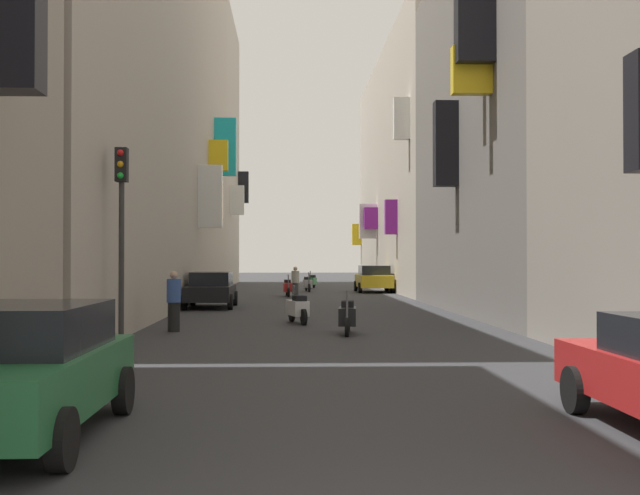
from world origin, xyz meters
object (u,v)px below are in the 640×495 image
object	(u,v)px
pedestrian_near_left	(174,302)
scooter_black	(347,316)
scooter_green	(312,281)
parked_car_yellow	(374,278)
traffic_light_near_corner	(121,212)
parked_car_black	(211,289)
scooter_white	(298,308)
pedestrian_crossing	(295,283)
scooter_silver	(308,284)
scooter_red	(288,287)
parked_car_green	(20,368)

from	to	relation	value
pedestrian_near_left	scooter_black	bearing A→B (deg)	-10.08
scooter_green	parked_car_yellow	bearing A→B (deg)	-59.57
traffic_light_near_corner	parked_car_black	bearing A→B (deg)	87.57
pedestrian_near_left	parked_car_black	bearing A→B (deg)	90.08
parked_car_black	scooter_black	bearing A→B (deg)	-67.16
scooter_white	pedestrian_crossing	world-z (taller)	pedestrian_crossing
scooter_silver	scooter_black	world-z (taller)	same
scooter_white	pedestrian_crossing	bearing A→B (deg)	89.77
parked_car_black	scooter_red	distance (m)	9.31
parked_car_yellow	parked_car_green	xyz separation A→B (m)	(-7.85, -35.89, -0.03)
scooter_white	traffic_light_near_corner	distance (m)	7.77
parked_car_black	scooter_red	world-z (taller)	parked_car_black
scooter_white	pedestrian_near_left	size ratio (longest dim) A/B	1.14
scooter_white	traffic_light_near_corner	xyz separation A→B (m)	(-3.95, -6.20, 2.52)
parked_car_yellow	scooter_red	xyz separation A→B (m)	(-4.96, -4.74, -0.34)
scooter_green	pedestrian_crossing	bearing A→B (deg)	-95.45
scooter_black	pedestrian_near_left	bearing A→B (deg)	169.92
parked_car_green	parked_car_black	bearing A→B (deg)	90.37
parked_car_yellow	parked_car_green	size ratio (longest dim) A/B	1.05
parked_car_yellow	parked_car_green	distance (m)	36.74
scooter_red	traffic_light_near_corner	world-z (taller)	traffic_light_near_corner
scooter_red	parked_car_black	bearing A→B (deg)	-109.07
scooter_black	parked_car_yellow	bearing A→B (deg)	82.11
parked_car_green	pedestrian_crossing	world-z (taller)	pedestrian_crossing
scooter_black	pedestrian_near_left	size ratio (longest dim) A/B	1.15
parked_car_black	scooter_silver	bearing A→B (deg)	73.81
scooter_silver	scooter_red	world-z (taller)	same
parked_car_yellow	scooter_black	world-z (taller)	parked_car_yellow
parked_car_black	pedestrian_crossing	distance (m)	7.73
scooter_green	traffic_light_near_corner	size ratio (longest dim) A/B	0.43
parked_car_black	scooter_silver	distance (m)	15.07
scooter_black	traffic_light_near_corner	distance (m)	6.46
parked_car_black	scooter_white	xyz separation A→B (m)	(3.36, -7.64, -0.28)
scooter_red	pedestrian_crossing	world-z (taller)	pedestrian_crossing
scooter_red	scooter_black	bearing A→B (deg)	-85.46
scooter_white	scooter_red	xyz separation A→B (m)	(-0.32, 16.43, 0.00)
pedestrian_near_left	traffic_light_near_corner	distance (m)	4.35
scooter_black	scooter_white	size ratio (longest dim) A/B	1.00
scooter_silver	scooter_white	world-z (taller)	same
pedestrian_near_left	traffic_light_near_corner	xyz separation A→B (m)	(-0.60, -3.71, 2.18)
scooter_black	scooter_silver	bearing A→B (deg)	90.91
parked_car_yellow	parked_car_black	world-z (taller)	parked_car_yellow
parked_car_green	scooter_red	xyz separation A→B (m)	(2.89, 31.15, -0.30)
scooter_green	traffic_light_near_corner	bearing A→B (deg)	-98.89
scooter_silver	pedestrian_near_left	distance (m)	24.96
parked_car_yellow	pedestrian_crossing	xyz separation A→B (m)	(-4.58, -6.59, -0.04)
scooter_green	scooter_black	xyz separation A→B (m)	(0.01, -30.26, -0.00)
parked_car_black	scooter_black	size ratio (longest dim) A/B	2.21
parked_car_green	scooter_black	size ratio (longest dim) A/B	2.15
scooter_black	pedestrian_crossing	world-z (taller)	pedestrian_crossing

